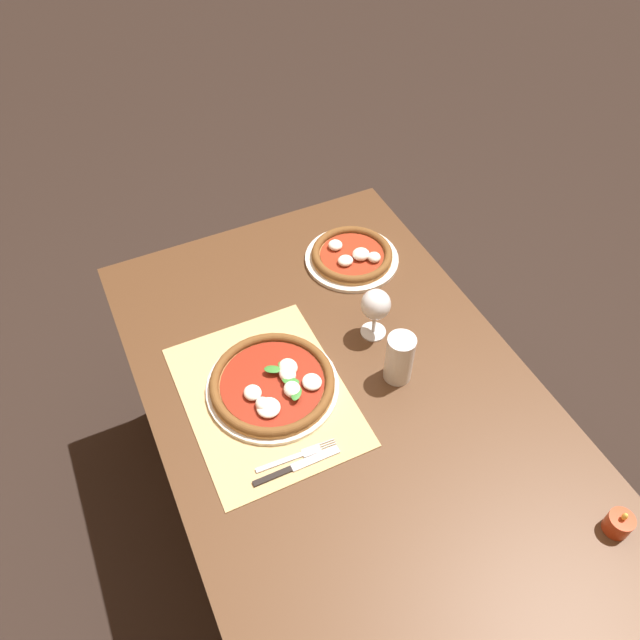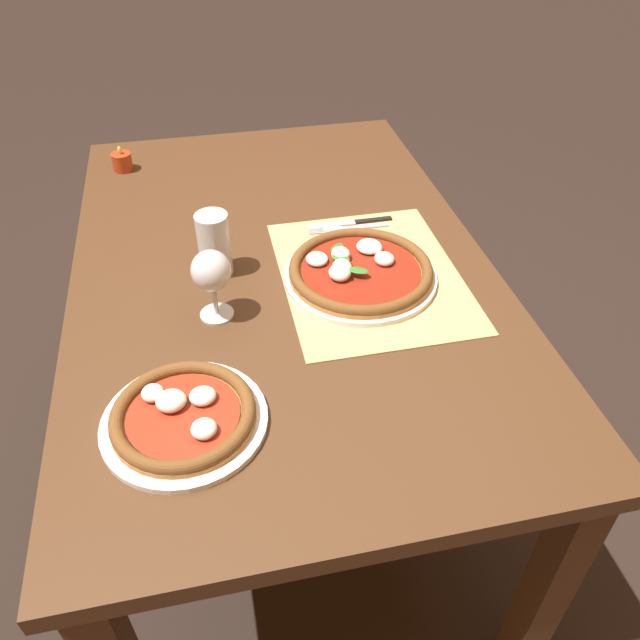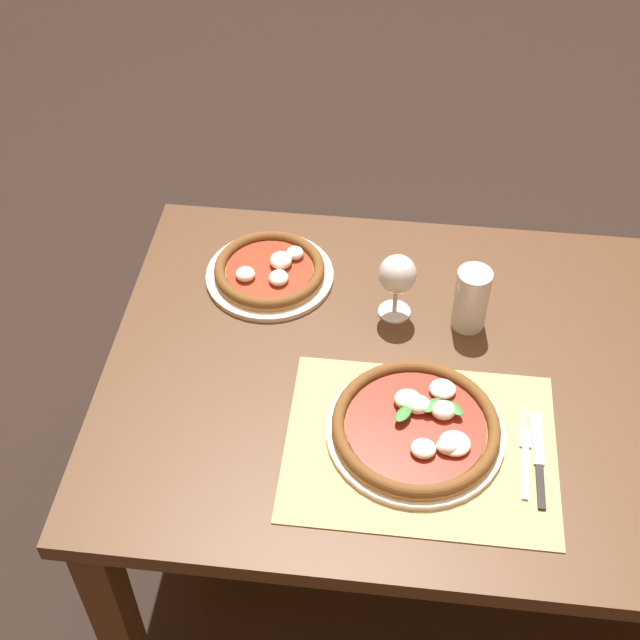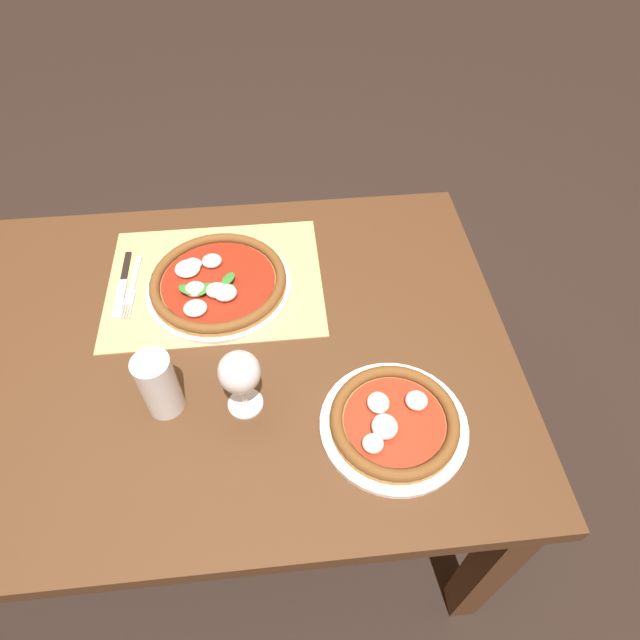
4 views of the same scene
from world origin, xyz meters
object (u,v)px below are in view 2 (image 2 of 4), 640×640
wine_glass (211,274)px  fork (348,228)px  pizza_far (184,416)px  knife (350,223)px  votive_candle (122,162)px  pint_glass (214,245)px  pizza_near (360,271)px

wine_glass → fork: wine_glass is taller
wine_glass → fork: size_ratio=0.77×
pizza_far → wine_glass: wine_glass is taller
wine_glass → knife: (0.29, -0.36, -0.10)m
knife → votive_candle: size_ratio=2.99×
pizza_far → votive_candle: size_ratio=3.95×
pint_glass → knife: size_ratio=0.67×
wine_glass → pint_glass: size_ratio=1.07×
pizza_far → knife: size_ratio=1.32×
pint_glass → wine_glass: bearing=174.6°
wine_glass → votive_candle: size_ratio=2.15×
pint_glass → pizza_far: bearing=167.9°
pint_glass → knife: 0.37m
pizza_far → pint_glass: bearing=-12.1°
pizza_near → fork: size_ratio=1.68×
pizza_far → pint_glass: pint_glass is taller
pint_glass → knife: (0.13, -0.34, -0.06)m
votive_candle → wine_glass: bearing=-163.9°
wine_glass → pint_glass: 0.16m
pizza_near → knife: bearing=-8.9°
knife → wine_glass: bearing=128.8°
fork → wine_glass: bearing=127.3°
votive_candle → pizza_far: bearing=-172.7°
pizza_near → votive_candle: (0.65, 0.53, 0.00)m
pizza_near → pint_glass: (0.10, 0.31, 0.05)m
wine_glass → votive_candle: 0.75m
fork → votive_candle: (0.45, 0.55, 0.02)m
fork → knife: (0.02, -0.01, 0.00)m
pizza_far → pizza_near: bearing=-49.5°
votive_candle → pizza_near: bearing=-141.1°
pizza_near → wine_glass: size_ratio=2.18×
pint_glass → votive_candle: bearing=21.6°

